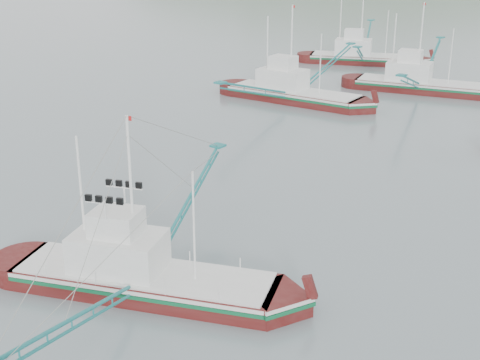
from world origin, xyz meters
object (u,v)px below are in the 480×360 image
Objects in this scene: main_boat at (141,257)px; bg_boat_far at (420,75)px; bg_boat_left at (293,88)px; bg_boat_extra at (363,48)px.

bg_boat_far is (-5.40, 49.92, -0.09)m from main_boat.
main_boat is 0.91× the size of bg_boat_far.
bg_boat_far is at bearing 76.58° from main_boat.
bg_boat_left is (-14.52, 37.96, -0.46)m from main_boat.
bg_boat_far is at bearing 51.39° from bg_boat_left.
bg_boat_extra reaches higher than main_boat.
bg_boat_extra is at bearing 96.89° from bg_boat_left.
main_boat is 0.94× the size of bg_boat_extra.
bg_boat_far reaches higher than main_boat.
main_boat is 50.21m from bg_boat_far.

